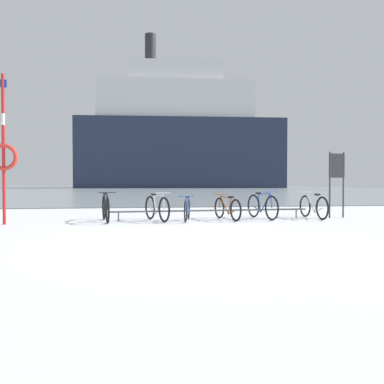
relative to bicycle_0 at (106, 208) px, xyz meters
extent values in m
cube|color=white|center=(1.87, -5.06, -0.42)|extent=(80.00, 22.00, 0.08)
cube|color=gray|center=(1.87, 60.94, -0.42)|extent=(80.00, 110.00, 0.08)
cube|color=#47474C|center=(1.87, 5.94, -0.40)|extent=(80.00, 0.50, 0.05)
cylinder|color=#4C5156|center=(3.04, 0.08, -0.10)|extent=(5.96, 0.46, 0.05)
cylinder|color=#4C5156|center=(0.36, -0.11, -0.24)|extent=(0.04, 0.04, 0.28)
cylinder|color=#4C5156|center=(5.72, 0.26, -0.24)|extent=(0.04, 0.04, 0.28)
torus|color=black|center=(0.09, -0.54, -0.02)|extent=(0.18, 0.72, 0.73)
torus|color=black|center=(-0.09, 0.54, -0.02)|extent=(0.18, 0.72, 0.73)
cylinder|color=#1E2328|center=(0.03, -0.19, 0.11)|extent=(0.13, 0.57, 0.61)
cylinder|color=#1E2328|center=(-0.03, 0.16, 0.09)|extent=(0.07, 0.20, 0.54)
cylinder|color=#1E2328|center=(0.02, -0.10, 0.38)|extent=(0.16, 0.71, 0.09)
cylinder|color=#1E2328|center=(-0.05, 0.31, -0.10)|extent=(0.12, 0.48, 0.20)
cylinder|color=#1E2328|center=(0.09, -0.50, 0.19)|extent=(0.06, 0.12, 0.43)
cube|color=black|center=(-0.04, 0.25, 0.39)|extent=(0.11, 0.21, 0.05)
cylinder|color=#1E2328|center=(0.08, -0.46, 0.45)|extent=(0.46, 0.10, 0.02)
torus|color=black|center=(1.62, -0.41, -0.03)|extent=(0.30, 0.68, 0.70)
torus|color=black|center=(1.26, 0.53, -0.03)|extent=(0.30, 0.68, 0.70)
cylinder|color=silver|center=(1.50, -0.10, 0.10)|extent=(0.22, 0.51, 0.59)
cylinder|color=silver|center=(1.39, 0.20, 0.07)|extent=(0.10, 0.19, 0.53)
cylinder|color=silver|center=(1.48, -0.03, 0.35)|extent=(0.27, 0.63, 0.08)
cylinder|color=silver|center=(1.34, 0.33, -0.11)|extent=(0.19, 0.42, 0.19)
cylinder|color=silver|center=(1.61, -0.37, 0.17)|extent=(0.07, 0.12, 0.41)
cube|color=black|center=(1.36, 0.27, 0.37)|extent=(0.15, 0.22, 0.05)
cylinder|color=silver|center=(1.59, -0.34, 0.43)|extent=(0.44, 0.19, 0.02)
torus|color=black|center=(2.20, -0.58, -0.07)|extent=(0.17, 0.61, 0.62)
torus|color=black|center=(2.40, 0.37, -0.07)|extent=(0.17, 0.61, 0.62)
cylinder|color=#3359B2|center=(2.26, -0.27, 0.04)|extent=(0.14, 0.51, 0.53)
cylinder|color=#3359B2|center=(2.33, 0.04, 0.02)|extent=(0.07, 0.18, 0.47)
cylinder|color=#3359B2|center=(2.28, -0.20, 0.27)|extent=(0.17, 0.62, 0.08)
cylinder|color=#3359B2|center=(2.35, 0.17, -0.14)|extent=(0.12, 0.42, 0.17)
cylinder|color=#3359B2|center=(2.20, -0.54, 0.11)|extent=(0.06, 0.11, 0.37)
cube|color=black|center=(2.34, 0.11, 0.29)|extent=(0.12, 0.21, 0.05)
cylinder|color=#3359B2|center=(2.21, -0.51, 0.34)|extent=(0.45, 0.12, 0.02)
torus|color=black|center=(3.38, 0.59, -0.06)|extent=(0.21, 0.63, 0.64)
torus|color=black|center=(3.64, -0.43, -0.06)|extent=(0.21, 0.63, 0.64)
cylinder|color=brown|center=(3.47, 0.26, 0.05)|extent=(0.17, 0.54, 0.54)
cylinder|color=brown|center=(3.55, -0.07, 0.03)|extent=(0.08, 0.19, 0.48)
cylinder|color=brown|center=(3.49, 0.18, 0.28)|extent=(0.20, 0.67, 0.08)
cylinder|color=brown|center=(3.59, -0.21, -0.13)|extent=(0.15, 0.45, 0.18)
cylinder|color=brown|center=(3.39, 0.55, 0.12)|extent=(0.06, 0.12, 0.37)
cube|color=black|center=(3.57, -0.15, 0.30)|extent=(0.13, 0.21, 0.05)
cylinder|color=brown|center=(3.40, 0.51, 0.35)|extent=(0.45, 0.14, 0.02)
torus|color=black|center=(4.75, -0.28, -0.02)|extent=(0.21, 0.72, 0.72)
torus|color=black|center=(4.52, 0.76, -0.02)|extent=(0.21, 0.72, 0.72)
cylinder|color=#3359B2|center=(4.68, 0.06, 0.11)|extent=(0.16, 0.55, 0.61)
cylinder|color=#3359B2|center=(4.60, 0.39, 0.08)|extent=(0.08, 0.20, 0.54)
cylinder|color=#3359B2|center=(4.66, 0.13, 0.38)|extent=(0.19, 0.69, 0.09)
cylinder|color=#3359B2|center=(4.57, 0.54, -0.10)|extent=(0.14, 0.46, 0.20)
cylinder|color=#3359B2|center=(4.74, -0.24, 0.19)|extent=(0.06, 0.12, 0.43)
cube|color=black|center=(4.58, 0.47, 0.39)|extent=(0.12, 0.21, 0.05)
cylinder|color=#3359B2|center=(4.73, -0.20, 0.45)|extent=(0.45, 0.13, 0.02)
torus|color=black|center=(6.20, 0.69, -0.03)|extent=(0.10, 0.69, 0.69)
torus|color=black|center=(6.27, -0.35, -0.03)|extent=(0.10, 0.69, 0.69)
cylinder|color=silver|center=(6.22, 0.35, 0.09)|extent=(0.07, 0.55, 0.58)
cylinder|color=silver|center=(6.24, 0.01, 0.06)|extent=(0.05, 0.19, 0.52)
cylinder|color=silver|center=(6.23, 0.27, 0.34)|extent=(0.08, 0.68, 0.08)
cylinder|color=silver|center=(6.25, -0.13, -0.11)|extent=(0.07, 0.46, 0.19)
cylinder|color=silver|center=(6.20, 0.65, 0.17)|extent=(0.04, 0.12, 0.41)
cube|color=black|center=(6.25, -0.07, 0.36)|extent=(0.09, 0.21, 0.05)
cylinder|color=silver|center=(6.20, 0.61, 0.42)|extent=(0.46, 0.06, 0.02)
cylinder|color=#33383D|center=(6.78, 0.21, 0.64)|extent=(0.05, 0.05, 2.05)
cylinder|color=#33383D|center=(7.27, 0.29, 0.64)|extent=(0.05, 0.05, 2.05)
cube|color=#2D2D33|center=(7.03, 0.25, 1.24)|extent=(0.55, 0.13, 0.75)
cylinder|color=red|center=(-2.57, -0.42, 1.58)|extent=(0.08, 0.08, 3.93)
cylinder|color=white|center=(-2.57, -0.42, 2.37)|extent=(0.09, 0.09, 0.30)
torus|color=red|center=(-2.57, -0.42, 1.39)|extent=(0.72, 0.11, 0.72)
cube|color=navy|center=(-2.57, -0.42, 3.30)|extent=(0.20, 0.03, 0.20)
cube|color=#232D47|center=(8.81, 63.03, 5.89)|extent=(38.17, 13.49, 12.54)
cube|color=white|center=(7.87, 63.08, 15.61)|extent=(28.69, 11.24, 6.90)
cube|color=white|center=(7.87, 63.08, 20.82)|extent=(17.34, 8.88, 3.51)
cylinder|color=#26262D|center=(3.19, 63.36, 25.40)|extent=(2.03, 2.03, 5.64)
camera|label=1|loc=(0.92, -11.31, 0.74)|focal=36.96mm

